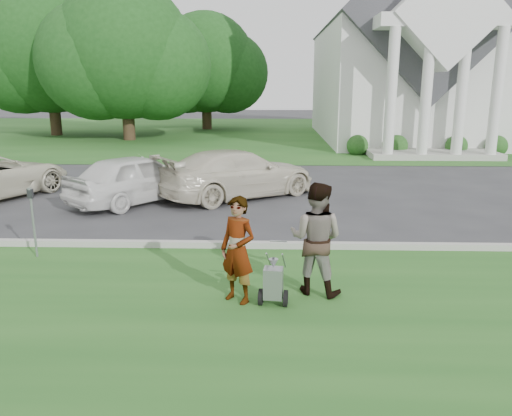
{
  "coord_description": "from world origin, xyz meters",
  "views": [
    {
      "loc": [
        1.06,
        -9.88,
        3.53
      ],
      "look_at": [
        0.77,
        0.0,
        1.06
      ],
      "focal_mm": 35.0,
      "sensor_mm": 36.0,
      "label": 1
    }
  ],
  "objects_px": {
    "tree_back": "(206,68)",
    "tree_far": "(49,51)",
    "tree_left": "(124,57)",
    "car_c": "(238,174)",
    "church": "(398,44)",
    "parking_meter_near": "(33,214)",
    "striping_cart": "(273,284)",
    "car_b": "(138,178)",
    "person_left": "(238,251)",
    "person_right": "(316,239)"
  },
  "relations": [
    {
      "from": "tree_left",
      "to": "car_c",
      "type": "height_order",
      "value": "tree_left"
    },
    {
      "from": "tree_back",
      "to": "car_b",
      "type": "distance_m",
      "value": 25.47
    },
    {
      "from": "person_left",
      "to": "parking_meter_near",
      "type": "height_order",
      "value": "person_left"
    },
    {
      "from": "person_left",
      "to": "person_right",
      "type": "relative_size",
      "value": 0.92
    },
    {
      "from": "tree_far",
      "to": "parking_meter_near",
      "type": "height_order",
      "value": "tree_far"
    },
    {
      "from": "person_right",
      "to": "car_c",
      "type": "height_order",
      "value": "person_right"
    },
    {
      "from": "car_c",
      "to": "car_b",
      "type": "bearing_deg",
      "value": 69.66
    },
    {
      "from": "tree_far",
      "to": "tree_back",
      "type": "bearing_deg",
      "value": 26.56
    },
    {
      "from": "tree_far",
      "to": "church",
      "type": "bearing_deg",
      "value": -4.66
    },
    {
      "from": "tree_far",
      "to": "person_left",
      "type": "height_order",
      "value": "tree_far"
    },
    {
      "from": "tree_back",
      "to": "striping_cart",
      "type": "distance_m",
      "value": 33.03
    },
    {
      "from": "church",
      "to": "person_left",
      "type": "height_order",
      "value": "church"
    },
    {
      "from": "car_b",
      "to": "person_left",
      "type": "bearing_deg",
      "value": 155.56
    },
    {
      "from": "tree_back",
      "to": "person_right",
      "type": "bearing_deg",
      "value": -79.57
    },
    {
      "from": "person_left",
      "to": "person_right",
      "type": "bearing_deg",
      "value": 51.12
    },
    {
      "from": "parking_meter_near",
      "to": "tree_left",
      "type": "bearing_deg",
      "value": 100.76
    },
    {
      "from": "person_left",
      "to": "car_b",
      "type": "bearing_deg",
      "value": 150.35
    },
    {
      "from": "tree_back",
      "to": "car_c",
      "type": "xyz_separation_m",
      "value": [
        4.06,
        -24.32,
        -3.97
      ]
    },
    {
      "from": "person_right",
      "to": "tree_far",
      "type": "bearing_deg",
      "value": -37.59
    },
    {
      "from": "car_c",
      "to": "person_left",
      "type": "bearing_deg",
      "value": 148.07
    },
    {
      "from": "parking_meter_near",
      "to": "car_b",
      "type": "bearing_deg",
      "value": 80.4
    },
    {
      "from": "car_c",
      "to": "church",
      "type": "bearing_deg",
      "value": -62.7
    },
    {
      "from": "person_left",
      "to": "car_b",
      "type": "distance_m",
      "value": 7.88
    },
    {
      "from": "tree_left",
      "to": "tree_back",
      "type": "height_order",
      "value": "tree_left"
    },
    {
      "from": "parking_meter_near",
      "to": "car_c",
      "type": "height_order",
      "value": "car_c"
    },
    {
      "from": "church",
      "to": "person_left",
      "type": "xyz_separation_m",
      "value": [
        -8.46,
        -25.32,
        -5.05
      ]
    },
    {
      "from": "tree_back",
      "to": "tree_far",
      "type": "bearing_deg",
      "value": -153.44
    },
    {
      "from": "tree_left",
      "to": "car_c",
      "type": "bearing_deg",
      "value": -63.72
    },
    {
      "from": "tree_far",
      "to": "car_c",
      "type": "height_order",
      "value": "tree_far"
    },
    {
      "from": "tree_left",
      "to": "parking_meter_near",
      "type": "relative_size",
      "value": 7.2
    },
    {
      "from": "tree_far",
      "to": "person_left",
      "type": "bearing_deg",
      "value": -61.84
    },
    {
      "from": "church",
      "to": "tree_far",
      "type": "relative_size",
      "value": 2.07
    },
    {
      "from": "church",
      "to": "parking_meter_near",
      "type": "xyz_separation_m",
      "value": [
        -12.8,
        -23.27,
        -5.01
      ]
    },
    {
      "from": "tree_left",
      "to": "tree_far",
      "type": "relative_size",
      "value": 0.91
    },
    {
      "from": "person_left",
      "to": "car_b",
      "type": "height_order",
      "value": "person_left"
    },
    {
      "from": "car_b",
      "to": "striping_cart",
      "type": "bearing_deg",
      "value": 158.75
    },
    {
      "from": "person_right",
      "to": "parking_meter_near",
      "type": "bearing_deg",
      "value": 5.54
    },
    {
      "from": "tree_far",
      "to": "striping_cart",
      "type": "bearing_deg",
      "value": -61.02
    },
    {
      "from": "tree_back",
      "to": "church",
      "type": "bearing_deg",
      "value": -27.85
    },
    {
      "from": "person_right",
      "to": "parking_meter_near",
      "type": "height_order",
      "value": "person_right"
    },
    {
      "from": "tree_back",
      "to": "person_left",
      "type": "height_order",
      "value": "tree_back"
    },
    {
      "from": "tree_far",
      "to": "car_c",
      "type": "relative_size",
      "value": 2.23
    },
    {
      "from": "striping_cart",
      "to": "church",
      "type": "bearing_deg",
      "value": 79.47
    },
    {
      "from": "striping_cart",
      "to": "parking_meter_near",
      "type": "relative_size",
      "value": 0.66
    },
    {
      "from": "person_right",
      "to": "parking_meter_near",
      "type": "relative_size",
      "value": 1.31
    },
    {
      "from": "car_b",
      "to": "tree_far",
      "type": "bearing_deg",
      "value": -21.99
    },
    {
      "from": "person_left",
      "to": "tree_left",
      "type": "bearing_deg",
      "value": 143.49
    },
    {
      "from": "striping_cart",
      "to": "parking_meter_near",
      "type": "xyz_separation_m",
      "value": [
        -4.93,
        2.18,
        0.56
      ]
    },
    {
      "from": "tree_far",
      "to": "striping_cart",
      "type": "distance_m",
      "value": 31.69
    },
    {
      "from": "parking_meter_near",
      "to": "car_c",
      "type": "relative_size",
      "value": 0.28
    }
  ]
}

